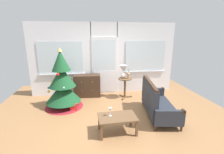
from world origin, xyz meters
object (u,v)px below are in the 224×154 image
Objects in this scene: wine_glass at (110,110)px; side_table at (125,84)px; table_lamp at (123,70)px; christmas_tree at (63,85)px; settee_sofa at (156,102)px; flower_vase at (128,75)px; gift_box at (74,106)px; dresser_cabinet at (87,86)px; coffee_table at (117,119)px.

side_table is at bearing 68.21° from wine_glass.
table_lamp is 2.26× the size of wine_glass.
christmas_tree reaches higher than table_lamp.
christmas_tree is 2.71m from settee_sofa.
christmas_tree is 2.57× the size of side_table.
side_table is 0.49m from table_lamp.
gift_box is (-1.79, -0.64, -0.71)m from flower_vase.
table_lamp reaches higher than side_table.
side_table reaches higher than gift_box.
settee_sofa is 2.44× the size of side_table.
table_lamp is 1.99m from gift_box.
settee_sofa is at bearing -67.17° from table_lamp.
christmas_tree is 2.01m from table_lamp.
dresser_cabinet is 4.45× the size of gift_box.
settee_sofa is 8.14× the size of gift_box.
wine_glass is at bearing -51.02° from christmas_tree.
dresser_cabinet is 1.49m from flower_vase.
flower_vase is at bearing -32.01° from table_lamp.
table_lamp is 1.26× the size of flower_vase.
flower_vase is 2.10m from wine_glass.
settee_sofa is 1.44m from wine_glass.
christmas_tree is at bearing 128.98° from wine_glass.
dresser_cabinet reaches higher than gift_box.
side_table is 3.34× the size of gift_box.
christmas_tree reaches higher than settee_sofa.
settee_sofa reaches higher than dresser_cabinet.
christmas_tree reaches higher than coffee_table.
coffee_table is at bearing -48.68° from christmas_tree.
christmas_tree is 1.93× the size of dresser_cabinet.
christmas_tree is at bearing -167.38° from side_table.
settee_sofa is at bearing -20.15° from christmas_tree.
gift_box is (-1.06, 1.30, -0.23)m from coffee_table.
wine_glass is (-0.88, -1.89, -0.28)m from flower_vase.
side_table is (-0.53, 1.37, 0.12)m from settee_sofa.
settee_sofa is 4.84× the size of flower_vase.
dresser_cabinet is 1.33× the size of side_table.
settee_sofa is at bearing -71.67° from flower_vase.
dresser_cabinet reaches higher than coffee_table.
table_lamp reaches higher than wine_glass.
flower_vase is 1.68× the size of gift_box.
christmas_tree is 1.10m from dresser_cabinet.
gift_box is at bearing -157.58° from side_table.
dresser_cabinet is 2.10× the size of table_lamp.
side_table is 0.81× the size of coffee_table.
christmas_tree reaches higher than wine_glass.
table_lamp is at bearing 147.99° from flower_vase.
christmas_tree is 2.09× the size of coffee_table.
gift_box is (-0.41, -1.03, -0.29)m from dresser_cabinet.
dresser_cabinet is at bearing 136.68° from settee_sofa.
gift_box is at bearing 126.01° from wine_glass.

